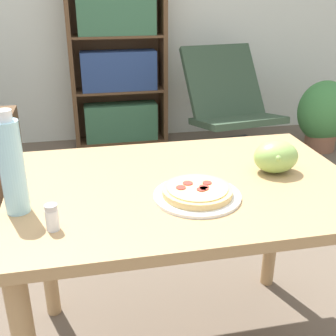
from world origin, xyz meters
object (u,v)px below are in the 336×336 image
(bookshelf, at_px, (118,68))
(grape_bunch, at_px, (276,157))
(potted_plant_floor, at_px, (324,114))
(pizza_on_plate, at_px, (197,193))
(drink_bottle, at_px, (12,166))
(salt_shaker, at_px, (52,217))
(lounge_chair_far, at_px, (230,125))

(bookshelf, bearing_deg, grape_bunch, -82.97)
(grape_bunch, height_order, potted_plant_floor, grape_bunch)
(pizza_on_plate, height_order, bookshelf, bookshelf)
(bookshelf, bearing_deg, drink_bottle, -101.52)
(salt_shaker, height_order, potted_plant_floor, salt_shaker)
(bookshelf, bearing_deg, pizza_on_plate, -90.15)
(pizza_on_plate, height_order, lounge_chair_far, lounge_chair_far)
(pizza_on_plate, height_order, potted_plant_floor, pizza_on_plate)
(lounge_chair_far, bearing_deg, bookshelf, 137.08)
(lounge_chair_far, relative_size, potted_plant_floor, 1.45)
(grape_bunch, bearing_deg, pizza_on_plate, -157.13)
(salt_shaker, bearing_deg, potted_plant_floor, 45.56)
(lounge_chair_far, height_order, potted_plant_floor, lounge_chair_far)
(drink_bottle, bearing_deg, bookshelf, 78.48)
(pizza_on_plate, xyz_separation_m, lounge_chair_far, (0.84, 2.02, -0.47))
(grape_bunch, bearing_deg, lounge_chair_far, 74.31)
(pizza_on_plate, distance_m, potted_plant_floor, 2.69)
(drink_bottle, relative_size, salt_shaker, 4.05)
(grape_bunch, distance_m, potted_plant_floor, 2.41)
(pizza_on_plate, bearing_deg, potted_plant_floor, 50.48)
(lounge_chair_far, distance_m, bookshelf, 1.09)
(salt_shaker, height_order, bookshelf, bookshelf)
(lounge_chair_far, distance_m, potted_plant_floor, 0.85)
(grape_bunch, xyz_separation_m, potted_plant_floor, (1.38, 1.92, -0.48))
(pizza_on_plate, xyz_separation_m, drink_bottle, (-0.52, 0.02, 0.12))
(grape_bunch, xyz_separation_m, bookshelf, (-0.30, 2.47, -0.12))
(pizza_on_plate, bearing_deg, bookshelf, 89.85)
(drink_bottle, height_order, lounge_chair_far, drink_bottle)
(grape_bunch, distance_m, bookshelf, 2.49)
(bookshelf, distance_m, potted_plant_floor, 1.81)
(drink_bottle, xyz_separation_m, potted_plant_floor, (2.21, 2.03, -0.56))
(grape_bunch, relative_size, drink_bottle, 0.52)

